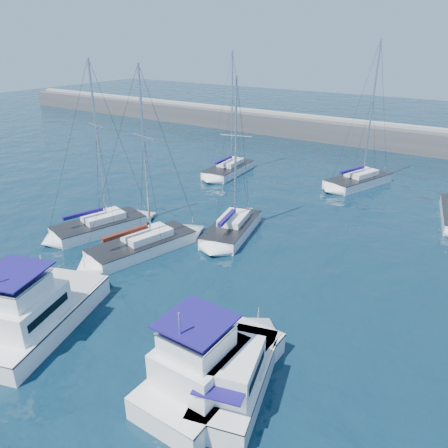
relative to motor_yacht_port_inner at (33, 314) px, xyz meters
The scene contains 10 objects.
ground 6.57m from the motor_yacht_port_inner, 36.84° to the left, with size 220.00×220.00×0.00m, color black.
breakwater 56.12m from the motor_yacht_port_inner, 84.70° to the left, with size 160.00×6.00×4.45m.
motor_yacht_port_inner is the anchor object (origin of this frame).
motor_yacht_stbd_inner 10.74m from the motor_yacht_port_inner, 10.33° to the left, with size 3.84×7.79×4.69m.
motor_yacht_stbd_outer 12.07m from the motor_yacht_port_inner, 10.97° to the left, with size 4.32×7.21×3.20m.
sailboat_mid_a 13.57m from the motor_yacht_port_inner, 123.37° to the left, with size 5.09×8.02×14.15m.
sailboat_mid_b 10.84m from the motor_yacht_port_inner, 100.00° to the left, with size 4.99×8.75×13.98m.
sailboat_mid_c 17.28m from the motor_yacht_port_inner, 82.95° to the left, with size 4.54×7.89×12.92m.
sailboat_back_a 32.36m from the motor_yacht_port_inner, 103.51° to the left, with size 3.63×7.95×14.10m.
sailboat_back_b 36.43m from the motor_yacht_port_inner, 79.35° to the left, with size 5.71×8.78×15.28m.
Camera 1 is at (14.79, -14.74, 15.37)m, focal length 35.00 mm.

